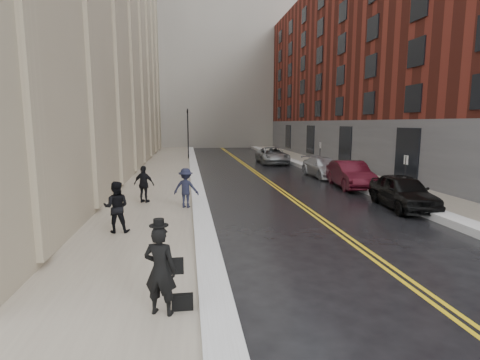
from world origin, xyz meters
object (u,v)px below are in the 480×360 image
object	(u,v)px
car_black	(403,192)
pedestrian_a	(116,207)
pedestrian_b	(186,188)
pedestrian_main	(160,270)
car_silver_near	(323,167)
pedestrian_c	(144,184)
car_maroon	(350,174)
car_silver_far	(272,155)

from	to	relation	value
car_black	pedestrian_a	xyz separation A→B (m)	(-11.91, -2.58, 0.26)
pedestrian_b	pedestrian_main	bearing A→B (deg)	103.77
car_black	car_silver_near	xyz separation A→B (m)	(0.00, 9.95, -0.08)
pedestrian_main	pedestrian_b	distance (m)	9.24
pedestrian_a	pedestrian_c	world-z (taller)	pedestrian_a
car_silver_near	pedestrian_c	size ratio (longest dim) A/B	2.74
car_maroon	pedestrian_c	size ratio (longest dim) A/B	2.77
pedestrian_a	car_silver_far	bearing A→B (deg)	-113.37
car_maroon	car_silver_near	distance (m)	4.47
car_black	pedestrian_c	xyz separation A→B (m)	(-11.52, 2.15, 0.25)
car_silver_far	pedestrian_a	world-z (taller)	pedestrian_a
pedestrian_a	pedestrian_b	size ratio (longest dim) A/B	1.01
pedestrian_b	pedestrian_c	size ratio (longest dim) A/B	1.00
car_maroon	car_silver_near	size ratio (longest dim) A/B	1.01
car_silver_near	pedestrian_a	distance (m)	17.29
car_maroon	pedestrian_main	distance (m)	17.12
car_black	pedestrian_c	world-z (taller)	pedestrian_c
car_silver_near	pedestrian_main	size ratio (longest dim) A/B	2.67
car_black	car_maroon	distance (m)	5.49
car_black	pedestrian_b	xyz separation A→B (m)	(-9.61, 0.87, 0.25)
car_silver_near	pedestrian_c	world-z (taller)	pedestrian_c
pedestrian_b	car_black	bearing A→B (deg)	-168.52
car_black	pedestrian_b	world-z (taller)	pedestrian_b
pedestrian_a	pedestrian_c	bearing A→B (deg)	-92.61
car_silver_near	car_silver_far	size ratio (longest dim) A/B	0.86
pedestrian_b	pedestrian_c	world-z (taller)	pedestrian_b
car_silver_near	pedestrian_main	world-z (taller)	pedestrian_main
car_maroon	car_black	bearing A→B (deg)	-84.64
car_black	car_maroon	bearing A→B (deg)	96.71
car_maroon	pedestrian_b	bearing A→B (deg)	-149.01
pedestrian_main	pedestrian_c	world-z (taller)	pedestrian_main
pedestrian_main	car_black	bearing A→B (deg)	-121.04
car_silver_near	pedestrian_b	distance (m)	13.22
car_maroon	pedestrian_b	distance (m)	10.66
car_black	car_silver_far	size ratio (longest dim) A/B	0.82
car_maroon	car_silver_near	world-z (taller)	car_maroon
pedestrian_main	pedestrian_c	xyz separation A→B (m)	(-1.44, 10.50, -0.02)
car_maroon	pedestrian_a	size ratio (longest dim) A/B	2.73
pedestrian_a	car_black	bearing A→B (deg)	-165.63
car_black	car_silver_far	xyz separation A→B (m)	(-1.60, 19.03, -0.00)
car_silver_near	car_black	bearing A→B (deg)	-93.29
car_black	pedestrian_c	bearing A→B (deg)	176.13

